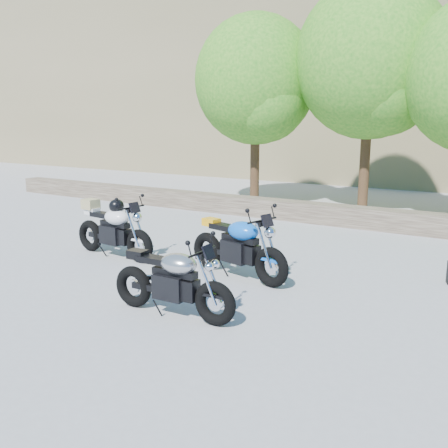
{
  "coord_description": "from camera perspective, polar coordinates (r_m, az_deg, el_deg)",
  "views": [
    {
      "loc": [
        4.83,
        -6.51,
        2.58
      ],
      "look_at": [
        0.2,
        1.0,
        0.75
      ],
      "focal_mm": 40.0,
      "sensor_mm": 36.0,
      "label": 1
    }
  ],
  "objects": [
    {
      "name": "ground",
      "position": [
        8.5,
        -4.71,
        -5.98
      ],
      "size": [
        90.0,
        90.0,
        0.0
      ],
      "primitive_type": "plane",
      "color": "gray",
      "rests_on": "ground"
    },
    {
      "name": "stone_wall",
      "position": [
        13.15,
        9.59,
        1.35
      ],
      "size": [
        22.0,
        0.55,
        0.5
      ],
      "primitive_type": "cube",
      "color": "#43372D",
      "rests_on": "ground"
    },
    {
      "name": "tree_decid_left",
      "position": [
        15.47,
        3.89,
        15.6
      ],
      "size": [
        3.67,
        3.67,
        5.62
      ],
      "color": "#382314",
      "rests_on": "ground"
    },
    {
      "name": "tree_decid_mid",
      "position": [
        14.65,
        16.71,
        16.97
      ],
      "size": [
        4.08,
        4.08,
        6.24
      ],
      "color": "#382314",
      "rests_on": "ground"
    },
    {
      "name": "silver_bike",
      "position": [
        6.72,
        -5.86,
        -6.64
      ],
      "size": [
        1.93,
        0.61,
        0.97
      ],
      "rotation": [
        0.0,
        0.0,
        0.03
      ],
      "color": "black",
      "rests_on": "ground"
    },
    {
      "name": "white_bike",
      "position": [
        9.79,
        -12.56,
        -0.48
      ],
      "size": [
        2.06,
        0.65,
        1.14
      ],
      "rotation": [
        0.0,
        0.0,
        -0.09
      ],
      "color": "black",
      "rests_on": "ground"
    },
    {
      "name": "blue_bike",
      "position": [
        8.29,
        1.64,
        -2.68
      ],
      "size": [
        2.1,
        0.77,
        1.06
      ],
      "rotation": [
        0.0,
        0.0,
        -0.23
      ],
      "color": "black",
      "rests_on": "ground"
    }
  ]
}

